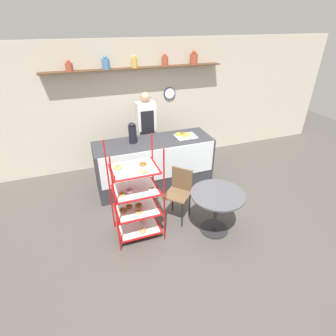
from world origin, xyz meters
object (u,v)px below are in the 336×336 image
(person_worker, at_px, (147,130))
(cafe_table, at_px, (217,203))
(donut_tray_counter, at_px, (184,135))
(coffee_carafe, at_px, (133,133))
(cafe_chair, at_px, (180,189))
(pastry_rack, at_px, (136,198))

(person_worker, xyz_separation_m, cafe_table, (0.47, -2.27, -0.42))
(person_worker, height_order, donut_tray_counter, person_worker)
(donut_tray_counter, bearing_deg, cafe_table, -94.35)
(person_worker, distance_m, donut_tray_counter, 0.87)
(coffee_carafe, bearing_deg, cafe_chair, -66.42)
(pastry_rack, height_order, cafe_chair, pastry_rack)
(coffee_carafe, distance_m, donut_tray_counter, 1.04)
(cafe_chair, relative_size, donut_tray_counter, 2.26)
(person_worker, relative_size, coffee_carafe, 4.53)
(person_worker, bearing_deg, pastry_rack, -110.12)
(person_worker, relative_size, cafe_chair, 1.95)
(person_worker, distance_m, coffee_carafe, 0.77)
(pastry_rack, relative_size, coffee_carafe, 4.06)
(cafe_table, bearing_deg, donut_tray_counter, 85.65)
(pastry_rack, xyz_separation_m, person_worker, (0.71, 1.94, 0.28))
(coffee_carafe, bearing_deg, cafe_table, -61.65)
(donut_tray_counter, bearing_deg, coffee_carafe, 178.26)
(coffee_carafe, bearing_deg, donut_tray_counter, -1.74)
(cafe_table, bearing_deg, cafe_chair, 127.15)
(cafe_chair, bearing_deg, pastry_rack, -120.05)
(pastry_rack, height_order, cafe_table, pastry_rack)
(cafe_table, height_order, donut_tray_counter, donut_tray_counter)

